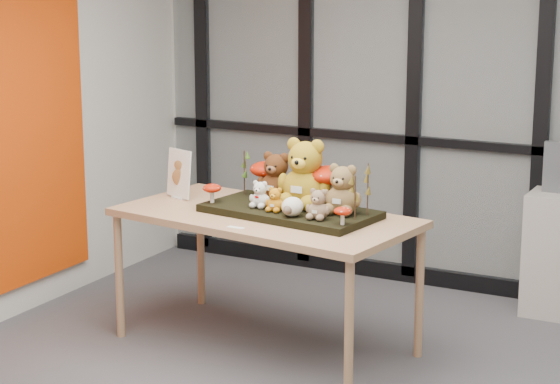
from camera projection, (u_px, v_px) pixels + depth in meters
The scene contains 22 objects.
room_shell at pixel (325, 93), 4.71m from camera, with size 5.00×5.00×5.00m.
glass_partition at pixel (477, 92), 6.91m from camera, with size 4.90×0.06×2.78m.
display_table at pixel (265, 225), 5.99m from camera, with size 1.87×1.12×0.83m.
diorama_tray at pixel (290, 211), 5.95m from camera, with size 1.01×0.51×0.04m, color black.
bear_pooh_yellow at pixel (305, 169), 5.94m from camera, with size 0.34×0.31×0.45m, color #A98418, non-canonical shape.
bear_brown_medium at pixel (276, 174), 6.12m from camera, with size 0.25×0.22×0.32m, color #49250F, non-canonical shape.
bear_tan_back at pixel (343, 186), 5.78m from camera, with size 0.24×0.22×0.32m, color olive, non-canonical shape.
bear_small_yellow at pixel (275, 198), 5.84m from camera, with size 0.12×0.11×0.16m, color orange, non-canonical shape.
bear_white_bow at pixel (260, 193), 5.94m from camera, with size 0.13×0.12×0.18m, color white, non-canonical shape.
bear_beige_small at pixel (318, 202), 5.66m from camera, with size 0.15×0.13×0.19m, color #917254, non-canonical shape.
plush_cream_hedgehog at pixel (292, 206), 5.73m from camera, with size 0.09×0.08×0.12m, color white, non-canonical shape.
mushroom_back_left at pixel (267, 177), 6.24m from camera, with size 0.21×0.21×0.24m, color #A21805, non-canonical shape.
mushroom_back_right at pixel (329, 184), 5.95m from camera, with size 0.24×0.24×0.27m, color #A21805, non-canonical shape.
mushroom_front_left at pixel (212, 192), 6.07m from camera, with size 0.11×0.11×0.13m, color #A21805, non-canonical shape.
mushroom_front_right at pixel (343, 215), 5.55m from camera, with size 0.10×0.10×0.11m, color #A21805, non-canonical shape.
sprig_green_far_left at pixel (244, 173), 6.27m from camera, with size 0.05×0.05×0.28m, color #1E3E0E, non-canonical shape.
sprig_green_mid_left at pixel (266, 177), 6.25m from camera, with size 0.05×0.05×0.23m, color #1E3E0E, non-canonical shape.
sprig_dry_far_right at pixel (368, 189), 5.74m from camera, with size 0.05×0.05×0.30m, color brown, non-canonical shape.
sprig_dry_mid_right at pixel (355, 198), 5.64m from camera, with size 0.05×0.05×0.25m, color brown, non-canonical shape.
sprig_green_centre at pixel (301, 184), 6.12m from camera, with size 0.05×0.05×0.20m, color #1E3E0E, non-canonical shape.
sign_holder at pixel (179, 176), 6.35m from camera, with size 0.22×0.11×0.31m.
label_card at pixel (236, 227), 5.67m from camera, with size 0.10×0.03×0.00m, color white.
Camera 1 is at (1.98, -4.27, 2.26)m, focal length 65.00 mm.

